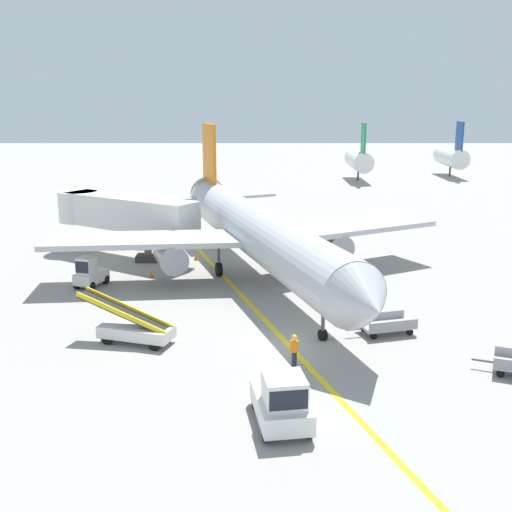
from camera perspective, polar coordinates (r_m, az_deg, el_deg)
ground_plane at (r=32.52m, az=3.05°, el=-7.96°), size 300.00×300.00×0.00m
taxi_line_yellow at (r=37.15m, az=0.01°, el=-5.08°), size 23.85×76.54×0.01m
airliner at (r=43.09m, az=-0.22°, el=2.32°), size 27.73×34.58×10.10m
jet_bridge at (r=50.76m, az=-12.60°, el=3.91°), size 12.13×9.04×4.85m
pushback_tug at (r=24.59m, az=2.27°, el=-13.00°), size 2.43×3.85×2.20m
baggage_tug_near_wing at (r=43.16m, az=-14.90°, el=-1.54°), size 2.05×2.70×2.10m
belt_loader_forward_hold at (r=33.01m, az=-11.07°, el=-6.42°), size 5.15×2.70×2.59m
baggage_cart_empty_trailing at (r=34.43m, az=11.62°, el=-6.13°), size 3.83×2.26×0.94m
ground_crew_marshaller at (r=29.35m, az=3.39°, el=-8.54°), size 0.36×0.24×1.70m
safety_cone_nose_left at (r=49.06m, az=-5.56°, el=-0.13°), size 0.36×0.36×0.44m
safety_cone_nose_right at (r=44.73m, az=-9.53°, el=-1.66°), size 0.36×0.36×0.44m
distant_aircraft_mid_left at (r=98.01m, az=9.18°, el=8.62°), size 3.00×10.10×8.80m
distant_aircraft_mid_right at (r=106.69m, az=17.14°, el=8.61°), size 3.00×10.10×8.80m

